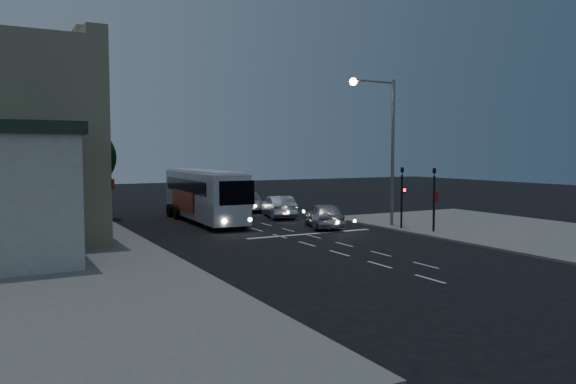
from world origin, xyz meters
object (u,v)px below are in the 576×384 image
traffic_signal_main (402,190)px  streetlight (384,135)px  traffic_signal_side (434,191)px  tour_bus (204,194)px  regulatory_sign (435,204)px  car_sedan_a (279,207)px  street_tree (86,155)px  car_sedan_b (247,201)px  car_suv (324,215)px  car_sedan_c (222,196)px

traffic_signal_main → streetlight: (-0.26, 1.42, 3.31)m
traffic_signal_side → tour_bus: bearing=130.7°
traffic_signal_main → regulatory_sign: bearing=-30.8°
tour_bus → traffic_signal_main: bearing=-43.4°
car_sedan_a → traffic_signal_side: (4.23, -11.21, 1.64)m
tour_bus → traffic_signal_side: traffic_signal_side is taller
traffic_signal_main → traffic_signal_side: bearing=-70.5°
regulatory_sign → street_tree: 23.40m
tour_bus → car_sedan_b: tour_bus is taller
regulatory_sign → car_sedan_a: bearing=117.1°
car_suv → tour_bus: bearing=-29.6°
car_sedan_b → street_tree: 12.82m
regulatory_sign → streetlight: size_ratio=0.24×
car_suv → car_sedan_a: car_suv is taller
car_suv → car_sedan_a: 6.21m
traffic_signal_main → streetlight: 3.61m
tour_bus → regulatory_sign: 14.99m
tour_bus → streetlight: 12.50m
car_sedan_b → traffic_signal_side: size_ratio=1.32×
tour_bus → car_sedan_c: bearing=65.7°
car_sedan_a → regulatory_sign: bearing=131.8°
traffic_signal_side → streetlight: (-0.96, 3.40, 3.31)m
traffic_signal_main → streetlight: bearing=100.2°
tour_bus → car_sedan_b: size_ratio=2.11×
car_sedan_b → regulatory_sign: bearing=125.0°
car_sedan_a → car_sedan_b: (-0.02, 5.46, 0.00)m
car_sedan_a → regulatory_sign: (5.23, -10.24, 0.81)m
car_sedan_b → traffic_signal_main: (3.55, -14.69, 1.64)m
car_sedan_b → streetlight: (3.29, -13.26, 4.95)m
car_sedan_c → streetlight: streetlight is taller
tour_bus → streetlight: size_ratio=1.27×
traffic_signal_side → streetlight: size_ratio=0.46×
streetlight → street_tree: bearing=140.5°
car_suv → car_sedan_c: bearing=-71.4°
car_sedan_b → streetlight: bearing=120.4°
car_sedan_c → streetlight: (3.00, -19.48, 4.97)m
street_tree → car_sedan_a: bearing=-22.2°
tour_bus → car_suv: (5.50, -6.38, -1.09)m
regulatory_sign → street_tree: (-17.51, 15.26, 2.90)m
car_sedan_b → street_tree: street_tree is taller
car_sedan_c → regulatory_sign: regulatory_sign is taller
car_sedan_a → car_suv: bearing=104.3°
traffic_signal_main → traffic_signal_side: 2.10m
tour_bus → traffic_signal_side: size_ratio=2.78×
car_sedan_a → streetlight: (3.28, -7.81, 4.95)m
traffic_signal_side → streetlight: 4.84m
car_sedan_c → streetlight: bearing=96.8°
car_sedan_c → street_tree: bearing=26.0°
car_sedan_c → regulatory_sign: bearing=100.8°
regulatory_sign → traffic_signal_side: bearing=-136.1°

